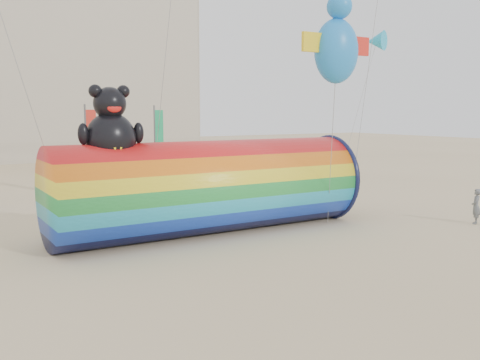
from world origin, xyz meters
TOP-DOWN VIEW (x-y plane):
  - ground at (0.00, 0.00)m, footprint 160.00×160.00m
  - windsock_assembly at (0.72, 4.13)m, footprint 12.59×3.83m
  - kite_handler at (11.19, -0.41)m, footprint 0.66×0.61m
  - festival_banners at (-0.97, 16.01)m, footprint 11.13×2.82m

SIDE VIEW (x-z plane):
  - ground at x=0.00m, z-range 0.00..0.00m
  - kite_handler at x=11.19m, z-range 0.00..1.52m
  - windsock_assembly at x=0.72m, z-range -0.98..4.83m
  - festival_banners at x=-0.97m, z-range 0.04..5.24m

